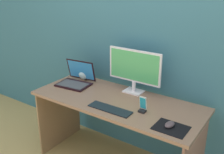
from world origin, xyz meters
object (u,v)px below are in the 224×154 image
Objects in this scene: laptop at (76,80)px; phone_in_dock at (143,107)px; mouse at (170,124)px; fishbowl at (85,73)px; monitor at (134,69)px; keyboard_external at (110,109)px.

laptop reaches higher than phone_in_dock.
mouse is at bearing -12.05° from laptop.
laptop is 0.16m from fishbowl.
monitor is 1.53× the size of laptop.
phone_in_dock is at bearing 25.60° from keyboard_external.
keyboard_external is (0.63, -0.43, -0.06)m from fishbowl.
mouse reaches higher than keyboard_external.
laptop is 0.67m from keyboard_external.
keyboard_external is 0.28m from phone_in_dock.
mouse is at bearing -18.95° from phone_in_dock.
phone_in_dock is at bearing -49.31° from monitor.
laptop is 0.87m from phone_in_dock.
laptop reaches higher than keyboard_external.
phone_in_dock is at bearing -9.71° from laptop.
keyboard_external is at bearing -154.05° from phone_in_dock.
monitor reaches higher than mouse.
phone_in_dock is at bearing -19.36° from fishbowl.
laptop reaches higher than mouse.
monitor is at bearing 92.16° from keyboard_external.
phone_in_dock is (0.86, -0.15, 0.00)m from laptop.
monitor is 1.39× the size of keyboard_external.
fishbowl is (-0.61, -0.00, -0.17)m from monitor.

